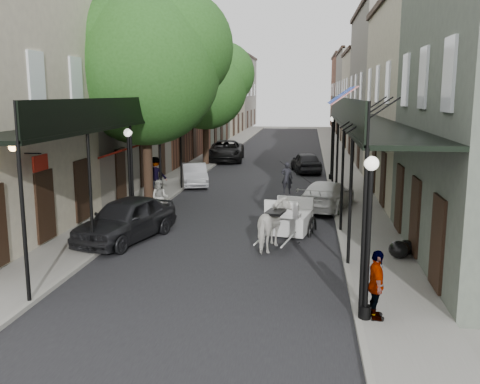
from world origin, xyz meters
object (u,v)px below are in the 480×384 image
(car_left_near, at_px, (126,219))
(car_right_near, at_px, (327,195))
(lamppost_right_far, at_px, (332,147))
(tree_far, at_px, (210,83))
(pedestrian_walking, at_px, (160,198))
(pedestrian_sidewalk_right, at_px, (376,285))
(tree_near, at_px, (154,63))
(car_left_mid, at_px, (194,175))
(lamppost_left, at_px, (130,175))
(carriage, at_px, (292,203))
(pedestrian_sidewalk_left, at_px, (155,174))
(lamppost_right_near, at_px, (368,236))
(horse, at_px, (274,225))
(car_right_far, at_px, (306,162))
(car_left_far, at_px, (226,151))

(car_left_near, xyz_separation_m, car_right_near, (7.20, 6.13, -0.13))
(lamppost_right_far, bearing_deg, tree_far, 143.49)
(lamppost_right_far, xyz_separation_m, pedestrian_walking, (-7.60, -9.97, -1.29))
(pedestrian_sidewalk_right, bearing_deg, tree_near, 32.96)
(tree_near, height_order, car_left_mid, tree_near)
(car_left_near, height_order, car_right_near, car_left_near)
(lamppost_left, relative_size, pedestrian_walking, 2.43)
(tree_far, relative_size, carriage, 3.10)
(carriage, relative_size, pedestrian_sidewalk_left, 1.53)
(lamppost_right_far, bearing_deg, lamppost_right_near, -90.00)
(lamppost_right_near, bearing_deg, lamppost_left, 135.71)
(horse, height_order, pedestrian_walking, horse)
(car_left_mid, distance_m, car_right_far, 8.61)
(carriage, relative_size, car_left_near, 0.61)
(lamppost_right_near, distance_m, horse, 6.20)
(carriage, bearing_deg, lamppost_right_near, -65.23)
(horse, height_order, car_left_near, horse)
(car_left_near, bearing_deg, pedestrian_walking, 104.57)
(car_left_mid, bearing_deg, tree_far, 78.75)
(horse, bearing_deg, lamppost_left, -11.30)
(carriage, height_order, car_left_far, carriage)
(pedestrian_sidewalk_right, relative_size, car_right_near, 0.36)
(lamppost_right_near, xyz_separation_m, car_right_far, (-1.50, 23.42, -1.37))
(lamppost_left, height_order, pedestrian_walking, lamppost_left)
(carriage, xyz_separation_m, car_left_far, (-5.73, 20.44, -0.29))
(tree_far, xyz_separation_m, car_left_far, (0.70, 2.37, -5.05))
(lamppost_right_far, distance_m, car_left_near, 16.03)
(tree_near, xyz_separation_m, tree_far, (-0.05, 14.00, -0.65))
(lamppost_right_far, distance_m, pedestrian_sidewalk_left, 10.62)
(tree_near, xyz_separation_m, car_left_far, (0.65, 16.37, -5.70))
(lamppost_right_near, xyz_separation_m, pedestrian_walking, (-7.60, 10.03, -1.29))
(car_left_near, relative_size, car_right_near, 1.03)
(horse, distance_m, car_right_far, 17.87)
(tree_near, height_order, car_left_near, tree_near)
(carriage, xyz_separation_m, car_right_near, (1.41, 4.03, -0.43))
(lamppost_right_far, xyz_separation_m, car_left_mid, (-7.70, -2.55, -1.43))
(car_right_near, bearing_deg, carriage, 86.19)
(lamppost_right_far, relative_size, pedestrian_sidewalk_right, 2.31)
(tree_near, relative_size, lamppost_left, 2.60)
(pedestrian_walking, relative_size, pedestrian_sidewalk_right, 0.95)
(carriage, bearing_deg, car_left_near, -148.49)
(pedestrian_sidewalk_right, bearing_deg, car_right_near, 1.40)
(lamppost_left, height_order, car_left_mid, lamppost_left)
(carriage, height_order, car_right_far, carriage)
(car_right_far, bearing_deg, pedestrian_walking, 55.04)
(lamppost_left, bearing_deg, car_left_far, 88.45)
(car_left_mid, bearing_deg, car_right_near, -51.93)
(pedestrian_sidewalk_left, bearing_deg, carriage, 132.23)
(pedestrian_walking, relative_size, car_left_far, 0.27)
(horse, bearing_deg, pedestrian_walking, -29.23)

